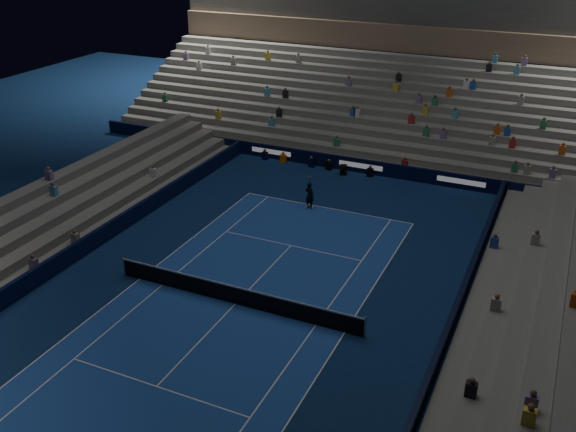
# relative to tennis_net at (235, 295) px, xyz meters

# --- Properties ---
(ground) EXTENTS (90.00, 90.00, 0.00)m
(ground) POSITION_rel_tennis_net_xyz_m (0.00, 0.00, -0.50)
(ground) COLOR #0C2149
(ground) RESTS_ON ground
(court_surface) EXTENTS (10.97, 23.77, 0.01)m
(court_surface) POSITION_rel_tennis_net_xyz_m (0.00, 0.00, -0.50)
(court_surface) COLOR #1B4399
(court_surface) RESTS_ON ground
(sponsor_barrier_far) EXTENTS (44.00, 0.25, 1.00)m
(sponsor_barrier_far) POSITION_rel_tennis_net_xyz_m (0.00, 18.50, -0.00)
(sponsor_barrier_far) COLOR black
(sponsor_barrier_far) RESTS_ON ground
(sponsor_barrier_east) EXTENTS (0.25, 37.00, 1.00)m
(sponsor_barrier_east) POSITION_rel_tennis_net_xyz_m (9.70, 0.00, -0.00)
(sponsor_barrier_east) COLOR black
(sponsor_barrier_east) RESTS_ON ground
(sponsor_barrier_west) EXTENTS (0.25, 37.00, 1.00)m
(sponsor_barrier_west) POSITION_rel_tennis_net_xyz_m (-9.70, 0.00, -0.00)
(sponsor_barrier_west) COLOR black
(sponsor_barrier_west) RESTS_ON ground
(grandstand_main) EXTENTS (44.00, 15.20, 11.20)m
(grandstand_main) POSITION_rel_tennis_net_xyz_m (0.00, 27.90, 2.87)
(grandstand_main) COLOR slate
(grandstand_main) RESTS_ON ground
(grandstand_east) EXTENTS (5.00, 37.00, 2.50)m
(grandstand_east) POSITION_rel_tennis_net_xyz_m (13.17, 0.00, 0.41)
(grandstand_east) COLOR slate
(grandstand_east) RESTS_ON ground
(grandstand_west) EXTENTS (5.00, 37.00, 2.50)m
(grandstand_west) POSITION_rel_tennis_net_xyz_m (-13.17, 0.00, 0.41)
(grandstand_west) COLOR slate
(grandstand_west) RESTS_ON ground
(tennis_net) EXTENTS (12.90, 0.10, 1.10)m
(tennis_net) POSITION_rel_tennis_net_xyz_m (0.00, 0.00, 0.00)
(tennis_net) COLOR #B2B2B7
(tennis_net) RESTS_ON ground
(tennis_player) EXTENTS (0.69, 0.52, 1.72)m
(tennis_player) POSITION_rel_tennis_net_xyz_m (-1.00, 11.43, 0.36)
(tennis_player) COLOR black
(tennis_player) RESTS_ON ground
(broadcast_camera) EXTENTS (0.65, 1.02, 0.64)m
(broadcast_camera) POSITION_rel_tennis_net_xyz_m (-1.03, 17.66, -0.18)
(broadcast_camera) COLOR black
(broadcast_camera) RESTS_ON ground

